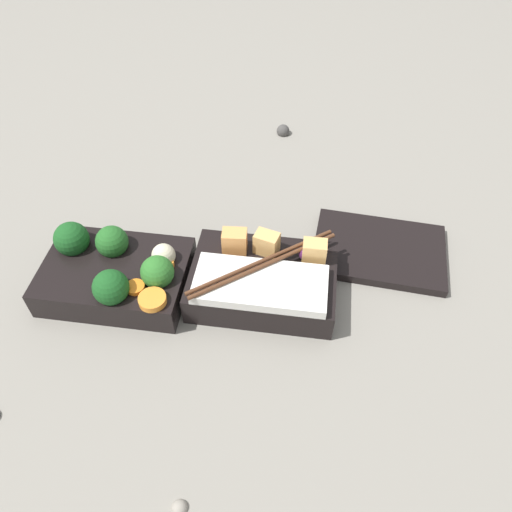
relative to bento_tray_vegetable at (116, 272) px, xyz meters
name	(u,v)px	position (x,y,z in m)	size (l,w,h in m)	color
ground_plane	(182,288)	(0.08, 0.01, -0.03)	(3.00, 3.00, 0.00)	gray
bento_tray_vegetable	(116,272)	(0.00, 0.00, 0.00)	(0.18, 0.13, 0.07)	black
bento_tray_rice	(263,280)	(0.18, 0.01, 0.00)	(0.18, 0.13, 0.07)	black
bento_lid	(379,250)	(0.32, 0.10, -0.02)	(0.17, 0.12, 0.01)	black
pebble_0	(179,507)	(0.14, -0.24, -0.02)	(0.02, 0.02, 0.02)	gray
pebble_1	(283,131)	(0.17, 0.36, -0.02)	(0.02, 0.02, 0.02)	#474442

